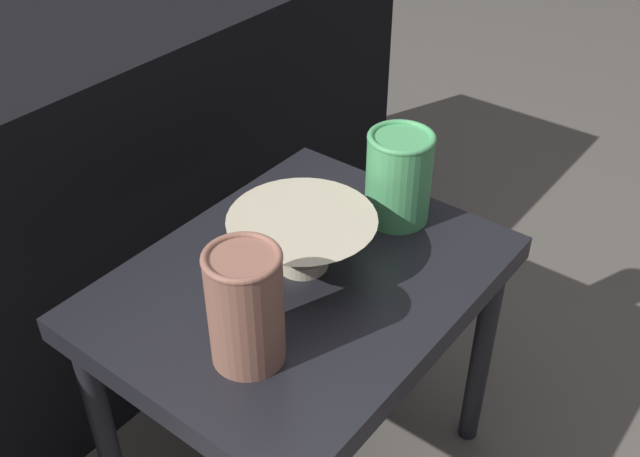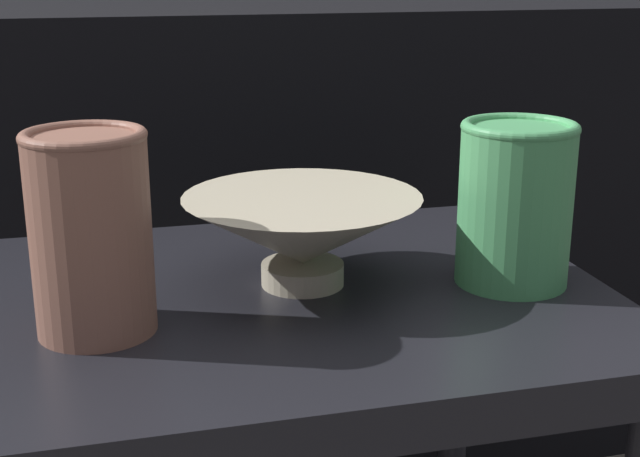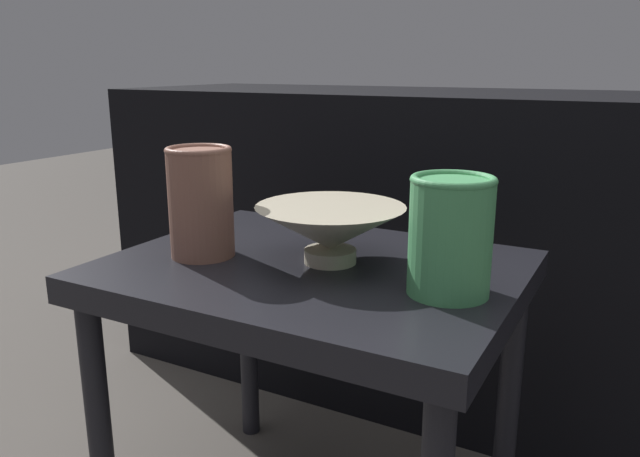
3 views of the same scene
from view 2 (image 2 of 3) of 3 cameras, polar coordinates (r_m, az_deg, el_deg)
table at (r=0.84m, az=-2.28°, el=-7.86°), size 0.59×0.46×0.47m
couch_backdrop at (r=1.41m, az=-7.39°, el=-0.15°), size 1.52×0.50×0.69m
bowl at (r=0.82m, az=-1.14°, el=-0.21°), size 0.22×0.22×0.09m
vase_textured_left at (r=0.73m, az=-14.47°, el=-0.13°), size 0.10×0.10×0.17m
vase_colorful_right at (r=0.84m, az=12.39°, el=1.72°), size 0.11×0.11×0.15m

